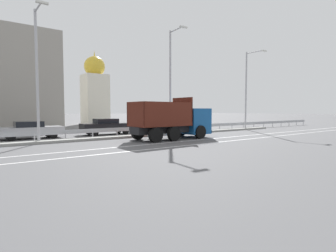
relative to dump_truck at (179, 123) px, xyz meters
The scene contains 13 objects.
ground_plane 1.57m from the dump_truck, 54.57° to the left, with size 320.00×320.00×0.00m, color #565659.
lane_strip_0 2.35m from the dump_truck, 114.92° to the right, with size 54.47×0.16×0.01m, color silver.
lane_strip_1 3.96m from the dump_truck, 102.98° to the right, with size 54.47×0.16×0.01m, color silver.
median_island 3.21m from the dump_truck, 79.16° to the left, with size 29.96×1.10×0.18m, color gray.
median_guardrail 3.91m from the dump_truck, 81.59° to the left, with size 54.47×0.09×0.78m.
dump_truck is the anchor object (origin of this frame).
median_road_sign 4.06m from the dump_truck, 46.59° to the left, with size 0.67×0.16×2.31m.
street_lamp_1 10.71m from the dump_truck, 163.82° to the left, with size 0.70×2.22×8.82m.
street_lamp_2 4.89m from the dump_truck, 65.45° to the left, with size 0.71×2.26×9.32m.
street_lamp_3 12.97m from the dump_truck, 12.38° to the left, with size 0.71×2.38×8.86m.
parked_car_2 11.67m from the dump_truck, 145.60° to the left, with size 4.67×2.01×1.37m.
parked_car_3 7.30m from the dump_truck, 116.92° to the left, with size 4.76×1.97×1.46m.
church_tower 24.77m from the dump_truck, 84.50° to the left, with size 3.60×3.60×11.63m.
Camera 1 is at (-13.57, -17.04, 2.21)m, focal length 28.00 mm.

